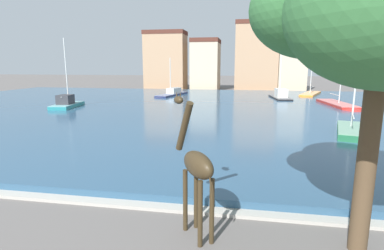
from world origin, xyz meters
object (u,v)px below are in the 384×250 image
Objects in this scene: sailboat_green at (351,131)px; giraffe_statue at (196,166)px; sailboat_black at (279,97)px; sailboat_teal at (69,105)px; sailboat_navy at (171,95)px; sailboat_orange at (310,95)px; sailboat_red at (339,106)px.

giraffe_statue is at bearing -121.26° from sailboat_green.
sailboat_black is (5.96, 36.55, -1.57)m from giraffe_statue.
sailboat_navy is (8.15, 14.37, -0.11)m from sailboat_teal.
sailboat_black is 22.64m from sailboat_green.
sailboat_black is 0.78× the size of sailboat_orange.
sailboat_black is 0.79× the size of sailboat_red.
sailboat_orange reaches higher than sailboat_navy.
sailboat_black is 0.78× the size of sailboat_green.
sailboat_orange is 13.31m from sailboat_red.
sailboat_green is 15.02m from sailboat_red.
giraffe_statue is 0.55× the size of sailboat_black.
sailboat_black reaches higher than giraffe_statue.
sailboat_green is (2.58, -22.49, -0.07)m from sailboat_black.
sailboat_teal reaches higher than sailboat_orange.
sailboat_black is at bearing 29.65° from sailboat_teal.
sailboat_navy reaches higher than giraffe_statue.
giraffe_statue is 37.07m from sailboat_black.
sailboat_red is at bearing 11.17° from sailboat_teal.
sailboat_orange reaches higher than sailboat_red.
sailboat_green reaches higher than sailboat_orange.
sailboat_teal is at bearing -119.56° from sailboat_navy.
sailboat_red is at bearing -86.81° from sailboat_orange.
sailboat_teal is (-18.20, 22.80, -1.53)m from giraffe_statue.
sailboat_teal reaches higher than giraffe_statue.
sailboat_black reaches higher than sailboat_navy.
sailboat_green reaches higher than sailboat_teal.
giraffe_statue is 0.43× the size of sailboat_orange.
sailboat_orange is at bearing 93.19° from sailboat_red.
giraffe_statue is 0.53× the size of sailboat_teal.
sailboat_red is (3.26, 14.66, -0.12)m from sailboat_green.
giraffe_statue is 16.53m from sailboat_green.
sailboat_teal is at bearing 128.59° from giraffe_statue.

